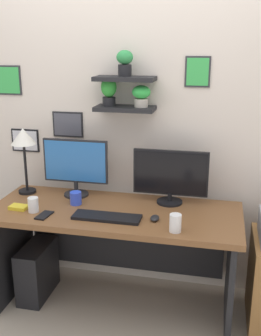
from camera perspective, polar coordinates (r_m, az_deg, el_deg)
The scene contains 14 objects.
ground_plane at distance 3.16m, azimuth -2.07°, elevation -18.44°, with size 8.00×8.00×0.00m, color tan.
back_wall_assembly at distance 3.04m, azimuth -0.31°, elevation 7.92°, with size 4.40×0.24×2.70m.
desk at distance 2.93m, azimuth -1.91°, elevation -9.15°, with size 1.70×0.68×0.75m.
monitor_left at distance 3.01m, azimuth -7.61°, elevation 0.39°, with size 0.48×0.18×0.42m.
monitor_right at distance 2.87m, azimuth 5.54°, elevation -1.10°, with size 0.52×0.18×0.38m.
keyboard at distance 2.67m, azimuth -3.30°, elevation -6.79°, with size 0.44×0.14×0.02m, color black.
computer_mouse at distance 2.64m, azimuth 3.37°, elevation -6.93°, with size 0.06×0.09×0.03m, color black.
desk_lamp at distance 3.10m, azimuth -14.57°, elevation 3.54°, with size 0.18×0.18×0.49m.
cell_phone at distance 2.76m, azimuth -11.85°, elevation -6.42°, with size 0.07×0.14×0.01m, color black.
coffee_mug at distance 2.90m, azimuth -7.58°, elevation -4.15°, with size 0.08×0.08×0.09m, color blue.
pen_cup at distance 2.82m, azimuth -13.30°, elevation -4.96°, with size 0.07×0.07×0.10m, color white.
scissors_tray at distance 2.91m, azimuth -15.20°, elevation -5.26°, with size 0.12×0.08×0.02m, color yellow.
water_cup at distance 2.48m, azimuth 6.23°, elevation -7.58°, with size 0.07×0.07×0.11m, color white.
computer_tower_left at distance 3.25m, azimuth -12.74°, elevation -13.64°, with size 0.18×0.40×0.40m, color black.
Camera 1 is at (0.67, -2.49, 1.83)m, focal length 44.07 mm.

